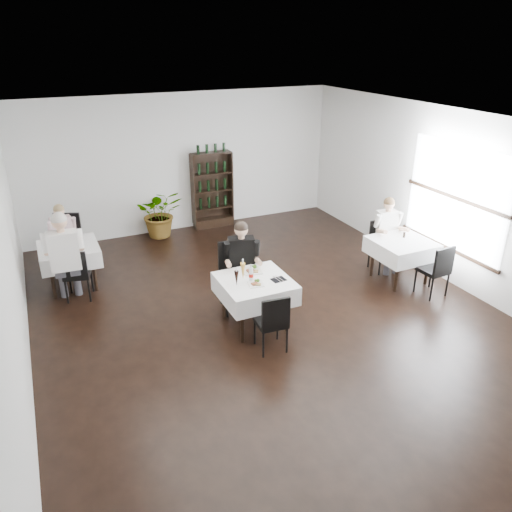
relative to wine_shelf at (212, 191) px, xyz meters
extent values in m
plane|color=black|center=(-0.60, -4.31, -0.85)|extent=(9.00, 9.00, 0.00)
plane|color=white|center=(-0.60, -4.31, 2.15)|extent=(9.00, 9.00, 0.00)
plane|color=white|center=(-0.60, 0.19, 0.65)|extent=(7.00, 0.00, 7.00)
plane|color=white|center=(-4.10, -4.31, 0.65)|extent=(0.00, 9.00, 9.00)
plane|color=white|center=(2.90, -4.31, 0.65)|extent=(0.00, 9.00, 9.00)
cube|color=white|center=(2.88, -4.31, 0.70)|extent=(0.03, 2.20, 1.80)
cube|color=black|center=(2.86, -4.31, -0.22)|extent=(0.05, 2.30, 0.06)
cube|color=black|center=(0.00, 0.01, -0.75)|extent=(0.90, 0.28, 0.20)
cylinder|color=black|center=(-1.27, -4.68, -0.49)|extent=(0.06, 0.06, 0.71)
cylinder|color=black|center=(-1.27, -3.95, -0.49)|extent=(0.06, 0.06, 0.71)
cylinder|color=black|center=(-0.53, -4.68, -0.49)|extent=(0.06, 0.06, 0.71)
cylinder|color=black|center=(-0.53, -3.95, -0.49)|extent=(0.06, 0.06, 0.71)
cube|color=black|center=(-0.90, -4.31, -0.12)|extent=(0.85, 0.85, 0.04)
cube|color=white|center=(-0.90, -4.31, -0.23)|extent=(1.03, 1.03, 0.30)
cylinder|color=black|center=(-3.64, -2.15, -0.49)|extent=(0.06, 0.06, 0.71)
cylinder|color=black|center=(-3.64, -1.47, -0.49)|extent=(0.06, 0.06, 0.71)
cylinder|color=black|center=(-2.96, -2.15, -0.49)|extent=(0.06, 0.06, 0.71)
cylinder|color=black|center=(-2.96, -1.47, -0.49)|extent=(0.06, 0.06, 0.71)
cube|color=black|center=(-3.30, -1.81, -0.12)|extent=(0.80, 0.80, 0.04)
cube|color=white|center=(-3.30, -1.81, -0.23)|extent=(0.98, 0.98, 0.30)
cylinder|color=black|center=(1.76, -4.35, -0.49)|extent=(0.06, 0.06, 0.71)
cylinder|color=black|center=(1.76, -3.67, -0.49)|extent=(0.06, 0.06, 0.71)
cylinder|color=black|center=(2.44, -4.35, -0.49)|extent=(0.06, 0.06, 0.71)
cylinder|color=black|center=(2.44, -3.67, -0.49)|extent=(0.06, 0.06, 0.71)
cube|color=black|center=(2.10, -4.01, -0.12)|extent=(0.80, 0.80, 0.04)
cube|color=white|center=(2.10, -4.01, -0.23)|extent=(0.98, 0.98, 0.30)
imported|color=#215C1F|center=(-1.26, -0.11, -0.31)|extent=(1.09, 0.98, 1.07)
cylinder|color=black|center=(-1.21, -3.94, -0.59)|extent=(0.04, 0.04, 0.51)
cylinder|color=black|center=(-1.14, -3.50, -0.59)|extent=(0.04, 0.04, 0.51)
cylinder|color=black|center=(-0.78, -4.01, -0.59)|extent=(0.04, 0.04, 0.51)
cylinder|color=black|center=(-0.71, -3.58, -0.59)|extent=(0.04, 0.04, 0.51)
cube|color=black|center=(-0.96, -3.76, -0.31)|extent=(0.58, 0.58, 0.08)
cube|color=black|center=(-0.92, -3.53, -0.01)|extent=(0.51, 0.14, 0.55)
cylinder|color=black|center=(-0.77, -4.83, -0.64)|extent=(0.03, 0.03, 0.40)
cylinder|color=black|center=(-0.80, -5.18, -0.64)|extent=(0.03, 0.03, 0.40)
cylinder|color=black|center=(-1.12, -4.80, -0.64)|extent=(0.03, 0.03, 0.40)
cylinder|color=black|center=(-1.15, -5.15, -0.64)|extent=(0.03, 0.03, 0.40)
cube|color=black|center=(-0.96, -4.99, -0.42)|extent=(0.44, 0.44, 0.06)
cube|color=black|center=(-0.98, -5.17, -0.18)|extent=(0.41, 0.08, 0.44)
cylinder|color=black|center=(-3.56, -1.19, -0.61)|extent=(0.04, 0.04, 0.48)
cylinder|color=black|center=(-3.41, -0.80, -0.61)|extent=(0.04, 0.04, 0.48)
cylinder|color=black|center=(-3.18, -1.35, -0.61)|extent=(0.04, 0.04, 0.48)
cylinder|color=black|center=(-3.02, -0.96, -0.61)|extent=(0.04, 0.04, 0.48)
cube|color=black|center=(-3.29, -1.08, -0.33)|extent=(0.63, 0.63, 0.07)
cube|color=black|center=(-3.21, -0.87, -0.05)|extent=(0.47, 0.23, 0.52)
cylinder|color=black|center=(-3.02, -2.18, -0.64)|extent=(0.03, 0.03, 0.42)
cylinder|color=black|center=(-3.12, -2.53, -0.64)|extent=(0.03, 0.03, 0.42)
cylinder|color=black|center=(-3.37, -2.08, -0.64)|extent=(0.03, 0.03, 0.42)
cylinder|color=black|center=(-3.47, -2.43, -0.64)|extent=(0.03, 0.03, 0.42)
cube|color=black|center=(-3.24, -2.30, -0.40)|extent=(0.51, 0.51, 0.06)
cube|color=black|center=(-3.29, -2.49, -0.16)|extent=(0.41, 0.15, 0.45)
cylinder|color=black|center=(1.91, -3.72, -0.63)|extent=(0.03, 0.03, 0.43)
cylinder|color=black|center=(1.93, -3.35, -0.63)|extent=(0.03, 0.03, 0.43)
cylinder|color=black|center=(2.28, -3.74, -0.63)|extent=(0.03, 0.03, 0.43)
cylinder|color=black|center=(2.30, -3.37, -0.63)|extent=(0.03, 0.03, 0.43)
cube|color=black|center=(2.10, -3.54, -0.39)|extent=(0.46, 0.46, 0.06)
cube|color=black|center=(2.12, -3.35, -0.14)|extent=(0.43, 0.08, 0.46)
cylinder|color=black|center=(2.42, -4.48, -0.63)|extent=(0.03, 0.03, 0.42)
cylinder|color=black|center=(2.45, -4.85, -0.63)|extent=(0.03, 0.03, 0.42)
cylinder|color=black|center=(2.05, -4.50, -0.63)|extent=(0.03, 0.03, 0.42)
cylinder|color=black|center=(2.08, -4.87, -0.63)|extent=(0.03, 0.03, 0.42)
cube|color=black|center=(2.25, -4.68, -0.39)|extent=(0.46, 0.46, 0.06)
cube|color=black|center=(2.26, -4.87, -0.14)|extent=(0.43, 0.08, 0.46)
cube|color=#45454D|center=(-0.99, -3.82, -0.28)|extent=(0.26, 0.45, 0.14)
cylinder|color=#45454D|center=(-1.04, -3.99, -0.60)|extent=(0.11, 0.11, 0.50)
cube|color=#45454D|center=(-0.80, -3.88, -0.28)|extent=(0.26, 0.45, 0.14)
cylinder|color=#45454D|center=(-0.85, -4.05, -0.60)|extent=(0.11, 0.11, 0.50)
cube|color=black|center=(-0.84, -3.66, 0.06)|extent=(0.45, 0.33, 0.56)
cylinder|color=#DCAA89|center=(-1.14, -3.86, 0.04)|extent=(0.17, 0.33, 0.16)
cylinder|color=#DCAA89|center=(-0.69, -3.99, 0.04)|extent=(0.17, 0.33, 0.16)
sphere|color=#DCAA89|center=(-0.85, -3.68, 0.49)|extent=(0.21, 0.21, 0.21)
sphere|color=black|center=(-0.85, -3.68, 0.52)|extent=(0.21, 0.21, 0.21)
cube|color=#45454D|center=(-3.39, -1.27, -0.34)|extent=(0.18, 0.40, 0.13)
cylinder|color=#45454D|center=(-3.37, -1.43, -0.62)|extent=(0.10, 0.10, 0.45)
cube|color=#45454D|center=(-3.21, -1.24, -0.34)|extent=(0.18, 0.40, 0.13)
cylinder|color=#45454D|center=(-3.19, -1.40, -0.62)|extent=(0.10, 0.10, 0.45)
cube|color=#CBA7AB|center=(-3.33, -1.08, -0.04)|extent=(0.39, 0.25, 0.50)
cylinder|color=#DCAA89|center=(-3.50, -1.36, -0.06)|extent=(0.11, 0.29, 0.14)
cylinder|color=#DCAA89|center=(-3.08, -1.29, -0.06)|extent=(0.11, 0.29, 0.14)
sphere|color=#DCAA89|center=(-3.32, -1.10, 0.34)|extent=(0.19, 0.19, 0.19)
sphere|color=olive|center=(-3.32, -1.10, 0.37)|extent=(0.19, 0.19, 0.19)
cube|color=#45454D|center=(-3.27, -2.38, -0.21)|extent=(0.18, 0.48, 0.16)
cylinder|color=#45454D|center=(-3.26, -2.18, -0.57)|extent=(0.12, 0.12, 0.56)
cube|color=#45454D|center=(-3.50, -2.37, -0.21)|extent=(0.18, 0.48, 0.16)
cylinder|color=#45454D|center=(-3.49, -2.17, -0.57)|extent=(0.12, 0.12, 0.56)
cube|color=white|center=(-3.40, -2.59, 0.16)|extent=(0.47, 0.27, 0.62)
cylinder|color=#DCAA89|center=(-3.12, -2.30, 0.14)|extent=(0.11, 0.36, 0.18)
cylinder|color=#DCAA89|center=(-3.64, -2.27, 0.14)|extent=(0.11, 0.36, 0.18)
sphere|color=#DCAA89|center=(-3.40, -2.57, 0.64)|extent=(0.24, 0.24, 0.24)
sphere|color=beige|center=(-3.40, -2.57, 0.67)|extent=(0.24, 0.24, 0.24)
cube|color=#45454D|center=(2.07, -3.58, -0.31)|extent=(0.20, 0.42, 0.13)
cylinder|color=#45454D|center=(2.04, -3.75, -0.61)|extent=(0.11, 0.11, 0.47)
cube|color=#45454D|center=(2.26, -3.61, -0.31)|extent=(0.20, 0.42, 0.13)
cylinder|color=#45454D|center=(2.23, -3.78, -0.61)|extent=(0.11, 0.11, 0.47)
cube|color=white|center=(2.20, -3.42, 0.01)|extent=(0.42, 0.27, 0.53)
cylinder|color=#DCAA89|center=(1.94, -3.63, -0.01)|extent=(0.13, 0.31, 0.15)
cylinder|color=#DCAA89|center=(2.37, -3.71, -0.01)|extent=(0.13, 0.31, 0.15)
sphere|color=#DCAA89|center=(2.19, -3.44, 0.41)|extent=(0.20, 0.20, 0.20)
sphere|color=brown|center=(2.19, -3.44, 0.44)|extent=(0.20, 0.20, 0.20)
cube|color=white|center=(-0.83, -4.05, -0.07)|extent=(0.32, 0.32, 0.02)
cube|color=#602D1B|center=(-0.86, -4.07, -0.04)|extent=(0.11, 0.09, 0.03)
sphere|color=#42771F|center=(-0.76, -4.00, -0.02)|extent=(0.07, 0.07, 0.07)
cube|color=olive|center=(-0.81, -4.11, -0.05)|extent=(0.12, 0.11, 0.02)
cube|color=white|center=(-0.95, -4.46, -0.07)|extent=(0.25, 0.25, 0.02)
cube|color=#602D1B|center=(-0.98, -4.48, -0.05)|extent=(0.09, 0.07, 0.02)
sphere|color=#42771F|center=(-0.90, -4.43, -0.04)|extent=(0.05, 0.05, 0.05)
cube|color=olive|center=(-0.94, -4.52, -0.05)|extent=(0.10, 0.09, 0.02)
cone|color=black|center=(-1.22, -4.39, 0.04)|extent=(0.07, 0.07, 0.23)
cylinder|color=silver|center=(-1.22, -4.39, 0.19)|extent=(0.02, 0.02, 0.06)
cone|color=gold|center=(-1.06, -4.23, 0.06)|extent=(0.08, 0.08, 0.26)
cylinder|color=silver|center=(-1.06, -4.23, 0.22)|extent=(0.02, 0.02, 0.07)
cylinder|color=silver|center=(-0.97, -4.33, 0.03)|extent=(0.06, 0.06, 0.22)
cylinder|color=#A11109|center=(-0.97, -4.33, 0.02)|extent=(0.07, 0.07, 0.05)
cylinder|color=silver|center=(-0.97, -4.33, 0.17)|extent=(0.03, 0.03, 0.05)
cube|color=black|center=(-0.58, -4.47, -0.07)|extent=(0.22, 0.18, 0.01)
cylinder|color=silver|center=(-0.61, -4.47, -0.06)|extent=(0.03, 0.23, 0.01)
cylinder|color=silver|center=(-0.56, -4.47, -0.06)|extent=(0.05, 0.23, 0.01)
cylinder|color=black|center=(2.22, -3.90, -0.03)|extent=(0.04, 0.04, 0.10)
camera|label=1|loc=(-3.63, -10.34, 3.28)|focal=35.00mm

